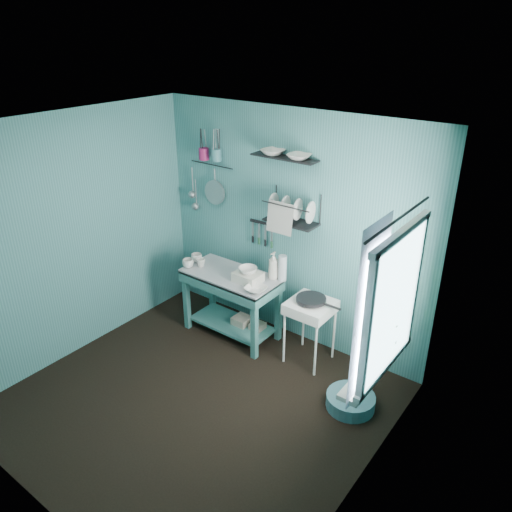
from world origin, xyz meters
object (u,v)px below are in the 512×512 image
Objects in this scene: storage_tin_large at (242,325)px; floor_basin at (350,401)px; hotplate_stand at (309,332)px; frying_pan at (311,299)px; wash_tub at (248,277)px; utensil_cup_teal at (216,155)px; mug_left at (188,263)px; mug_mid at (201,263)px; water_bottle at (282,268)px; mug_right at (197,258)px; soap_bottle at (273,265)px; utensil_cup_magenta at (204,154)px; potted_plant at (381,333)px; storage_tin_small at (257,331)px; work_counter at (232,304)px; colander at (215,192)px; dish_rack at (292,208)px.

storage_tin_large is 0.49× the size of floor_basin.
frying_pan is (-0.00, 0.00, 0.38)m from hotplate_stand.
utensil_cup_teal reaches higher than wash_tub.
utensil_cup_teal is (0.03, 0.50, 1.12)m from mug_left.
water_bottle is at bearing 17.28° from mug_mid.
mug_right is 0.95m from soap_bottle.
mug_right is 0.44× the size of water_bottle.
floor_basin is (2.28, -0.63, -1.84)m from utensil_cup_magenta.
potted_plant is at bearing -19.68° from utensil_cup_teal.
mug_mid is 0.50× the size of storage_tin_small.
mug_left is at bearing -163.75° from work_counter.
mug_left is at bearing -85.44° from colander.
mug_right is at bearing 153.43° from mug_mid.
utensil_cup_teal is (-1.40, 0.24, 1.19)m from frying_pan.
mug_left is 0.97m from soap_bottle.
soap_bottle is 0.54× the size of dish_rack.
potted_plant is 2.01× the size of storage_tin_large.
dish_rack is at bearing 58.65° from water_bottle.
soap_bottle is at bearing 18.00° from mug_mid.
potted_plant is (2.38, -0.85, -0.87)m from utensil_cup_teal.
utensil_cup_magenta reaches higher than wash_tub.
water_bottle is at bearing -7.14° from utensil_cup_teal.
dish_rack is at bearing 32.56° from soap_bottle.
storage_tin_large is (0.62, -0.32, -1.37)m from colander.
potted_plant is (1.68, -0.49, 0.25)m from wash_tub.
wash_tub is at bearing -164.33° from hotplate_stand.
wash_tub is 1.77m from potted_plant.
wash_tub is at bearing -138.71° from dish_rack.
frying_pan is 0.93m from dish_rack.
work_counter is at bearing -28.26° from utensil_cup_magenta.
frying_pan is 0.68× the size of potted_plant.
mug_left is 0.95× the size of utensil_cup_magenta.
water_bottle is 0.41× the size of hotplate_stand.
mug_mid is 2.37m from potted_plant.
mug_left is 1.08m from storage_tin_small.
wash_tub is 1.00× the size of water_bottle.
utensil_cup_magenta is 0.46× the size of colander.
potted_plant is at bearing -27.38° from water_bottle.
utensil_cup_magenta reaches higher than floor_basin.
colander is (-1.09, 0.08, -0.07)m from dish_rack.
utensil_cup_teal is at bearing 82.14° from mug_right.
frying_pan reaches higher than storage_tin_large.
mug_left is (-0.48, -0.16, 0.43)m from work_counter.
wash_tub is at bearing 169.27° from floor_basin.
soap_bottle is 0.67m from dish_rack.
storage_tin_small is at bearing 5.71° from mug_right.
dish_rack is 1.49m from storage_tin_small.
potted_plant reaches higher than mug_left.
soap_bottle is 1.35m from utensil_cup_teal.
utensil_cup_magenta is at bearing -165.16° from colander.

